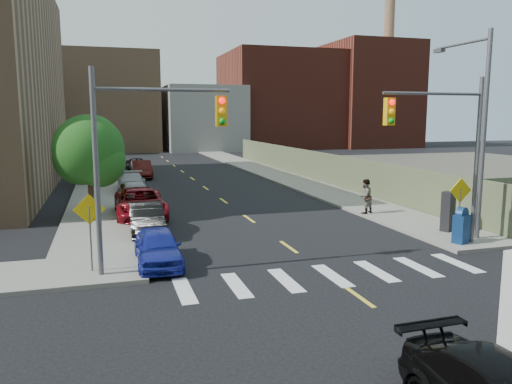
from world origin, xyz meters
TOP-DOWN VIEW (x-y plane):
  - ground at (0.00, 0.00)m, footprint 160.00×160.00m
  - sidewalk_nw at (-7.75, 41.50)m, footprint 3.50×73.00m
  - sidewalk_ne at (7.75, 41.50)m, footprint 3.50×73.00m
  - fence_north at (9.60, 28.00)m, footprint 0.12×44.00m
  - gravel_lot at (28.00, 30.00)m, footprint 36.00×42.00m
  - bg_bldg_midwest at (-6.00, 72.00)m, footprint 14.00×16.00m
  - bg_bldg_center at (8.00, 70.00)m, footprint 12.00×16.00m
  - bg_bldg_east at (22.00, 72.00)m, footprint 18.00×18.00m
  - bg_bldg_fareast at (38.00, 70.00)m, footprint 14.00×16.00m
  - smokestack at (42.00, 70.00)m, footprint 1.80×1.80m
  - signal_nw at (-5.98, 6.00)m, footprint 4.59×0.30m
  - signal_ne at (5.98, 6.00)m, footprint 4.59×0.30m
  - streetlight_ne at (8.20, 6.90)m, footprint 0.25×3.70m
  - warn_sign_nw at (-7.80, 6.50)m, footprint 1.06×0.06m
  - warn_sign_ne at (7.20, 6.50)m, footprint 1.06×0.06m
  - warn_sign_midwest at (-7.80, 20.00)m, footprint 1.06×0.06m
  - tree_west_near at (-8.00, 16.05)m, footprint 3.66×3.64m
  - tree_west_far at (-8.00, 31.05)m, footprint 3.66×3.64m
  - parked_car_blue at (-5.50, 7.00)m, footprint 1.66×4.02m
  - parked_car_black at (-5.50, 12.21)m, footprint 1.57×4.34m
  - parked_car_red at (-5.50, 16.10)m, footprint 2.64×5.66m
  - parked_car_silver at (-5.50, 25.38)m, footprint 2.20×4.89m
  - parked_car_white at (-5.50, 26.66)m, footprint 1.62×3.82m
  - parked_car_maroon at (-4.20, 33.82)m, footprint 1.69×4.65m
  - parked_car_grey at (-4.20, 39.92)m, footprint 2.14×4.46m
  - mailbox at (6.94, 6.00)m, footprint 0.77×0.69m
  - payphone at (7.84, 8.03)m, footprint 0.69×0.64m
  - pedestrian_west at (-6.30, 16.94)m, footprint 0.54×0.67m
  - pedestrian_east at (6.30, 12.95)m, footprint 1.12×1.01m

SIDE VIEW (x-z plane):
  - ground at x=0.00m, z-range 0.00..0.00m
  - gravel_lot at x=28.00m, z-range 0.00..0.06m
  - sidewalk_nw at x=-7.75m, z-range 0.00..0.15m
  - sidewalk_ne at x=7.75m, z-range 0.00..0.15m
  - parked_car_grey at x=-4.20m, z-range 0.00..1.23m
  - parked_car_white at x=-5.50m, z-range 0.00..1.29m
  - parked_car_blue at x=-5.50m, z-range 0.00..1.36m
  - parked_car_silver at x=-5.50m, z-range 0.00..1.39m
  - parked_car_black at x=-5.50m, z-range 0.00..1.42m
  - parked_car_maroon at x=-4.20m, z-range 0.00..1.52m
  - parked_car_red at x=-5.50m, z-range 0.00..1.57m
  - mailbox at x=6.94m, z-range 0.13..1.66m
  - pedestrian_west at x=-6.30m, z-range 0.15..1.75m
  - payphone at x=7.84m, z-range 0.15..2.00m
  - pedestrian_east at x=6.30m, z-range 0.15..2.04m
  - fence_north at x=9.60m, z-range 0.00..2.50m
  - warn_sign_nw at x=-7.80m, z-range 0.58..3.41m
  - warn_sign_ne at x=7.20m, z-range 0.58..3.41m
  - warn_sign_midwest at x=-7.80m, z-range 0.58..3.41m
  - tree_west_near at x=-8.00m, z-range 0.72..6.24m
  - tree_west_far at x=-8.00m, z-range 0.72..6.24m
  - signal_nw at x=-5.98m, z-range 1.03..8.03m
  - signal_ne at x=5.98m, z-range 1.03..8.03m
  - bg_bldg_center at x=8.00m, z-range 0.00..10.00m
  - streetlight_ne at x=8.20m, z-range 0.72..9.72m
  - bg_bldg_midwest at x=-6.00m, z-range 0.00..15.00m
  - bg_bldg_east at x=22.00m, z-range 0.00..16.00m
  - bg_bldg_fareast at x=38.00m, z-range 0.00..18.00m
  - smokestack at x=42.00m, z-range 0.00..28.00m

